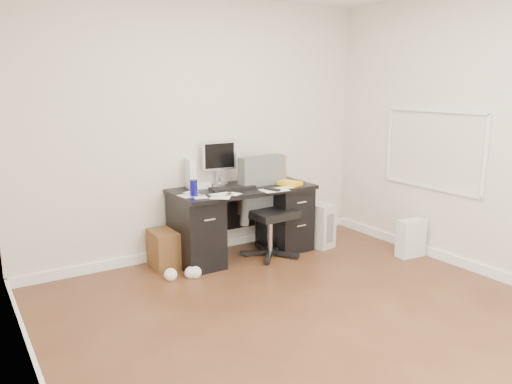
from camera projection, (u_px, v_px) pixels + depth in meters
ground at (317, 322)px, 3.90m from camera, size 4.00×4.00×0.00m
room_shell at (324, 107)px, 3.58m from camera, size 4.02×4.02×2.71m
desk at (243, 219)px, 5.33m from camera, size 1.50×0.70×0.75m
loose_papers at (228, 190)px, 5.11m from camera, size 1.10×0.60×0.00m
lcd_monitor at (219, 163)px, 5.33m from camera, size 0.39×0.24×0.48m
keyboard at (232, 188)px, 5.16m from camera, size 0.48×0.20×0.03m
computer_mouse at (267, 182)px, 5.39m from camera, size 0.08×0.08×0.06m
travel_mug at (194, 188)px, 4.82m from camera, size 0.08×0.08×0.16m
white_binder at (190, 173)px, 5.18m from camera, size 0.17×0.29×0.32m
magazine_file at (278, 166)px, 5.73m from camera, size 0.13×0.24×0.27m
pen_cup at (266, 171)px, 5.61m from camera, size 0.11×0.11×0.21m
yellow_book at (290, 183)px, 5.37m from camera, size 0.25×0.28×0.04m
paper_remote at (274, 189)px, 5.11m from camera, size 0.29×0.24×0.02m
office_chair at (271, 208)px, 5.29m from camera, size 0.63×0.63×1.06m
pc_tower at (313, 223)px, 5.72m from camera, size 0.30×0.53×0.50m
shopping_bag at (411, 238)px, 5.33m from camera, size 0.32×0.24×0.40m
wicker_basket at (170, 248)px, 5.06m from camera, size 0.39×0.39×0.38m
desk_printer at (280, 234)px, 5.84m from camera, size 0.35×0.30×0.19m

